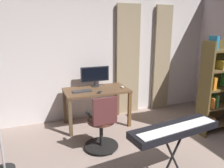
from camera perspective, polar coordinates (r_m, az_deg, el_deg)
name	(u,v)px	position (r m, az deg, el deg)	size (l,w,h in m)	color
back_room_partition	(104,55)	(4.81, -2.05, 7.41)	(5.09, 0.10, 2.68)	silver
curtain_left_panel	(162,59)	(5.33, 12.76, 6.31)	(0.42, 0.06, 2.41)	tan
curtain_right_panel	(128,61)	(4.91, 4.13, 5.93)	(0.54, 0.06, 2.41)	tan
desk	(96,94)	(4.39, -4.07, -2.67)	(1.25, 0.71, 0.75)	brown
office_chair	(102,125)	(3.56, -2.52, -10.62)	(0.56, 0.56, 0.93)	black
computer_monitor	(95,75)	(4.53, -4.41, 2.36)	(0.59, 0.18, 0.41)	#232328
computer_keyboard	(82,91)	(4.21, -7.75, -1.86)	(0.36, 0.13, 0.02)	#333338
computer_mouse	(122,87)	(4.45, 2.66, -0.75)	(0.06, 0.10, 0.04)	white
cell_phone_face_up	(99,92)	(4.13, -3.31, -2.16)	(0.07, 0.14, 0.01)	#232328
bookshelf	(219,87)	(4.50, 25.83, -0.76)	(0.79, 0.30, 1.80)	brown
piano_keyboard	(175,130)	(2.91, 15.88, -11.44)	(1.25, 0.47, 0.77)	black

